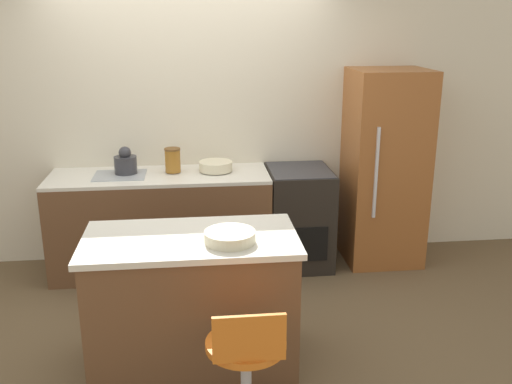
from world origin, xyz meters
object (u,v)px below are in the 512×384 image
object	(u,v)px
oven_range	(299,217)
kettle	(126,163)
refrigerator	(384,168)
mixing_bowl	(216,166)
stool_chair	(246,368)

from	to	relation	value
oven_range	kettle	bearing A→B (deg)	178.18
refrigerator	mixing_bowl	bearing A→B (deg)	178.75
oven_range	mixing_bowl	distance (m)	0.90
stool_chair	mixing_bowl	bearing A→B (deg)	91.39
stool_chair	kettle	size ratio (longest dim) A/B	3.36
stool_chair	kettle	bearing A→B (deg)	110.48
oven_range	stool_chair	size ratio (longest dim) A/B	1.13
kettle	oven_range	bearing A→B (deg)	-1.82
oven_range	kettle	size ratio (longest dim) A/B	3.79
refrigerator	oven_range	bearing A→B (deg)	-178.88
oven_range	kettle	distance (m)	1.63
refrigerator	kettle	distance (m)	2.32
kettle	mixing_bowl	world-z (taller)	kettle
refrigerator	stool_chair	xyz separation A→B (m)	(-1.48, -2.21, -0.50)
refrigerator	stool_chair	world-z (taller)	refrigerator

